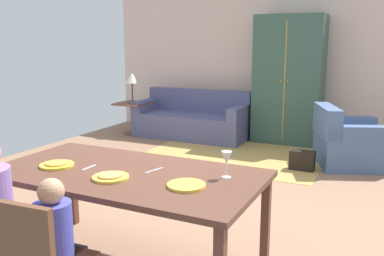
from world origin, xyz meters
name	(u,v)px	position (x,y,z in m)	size (l,w,h in m)	color
ground_plane	(214,190)	(0.00, 0.47, -0.01)	(6.64, 6.13, 0.02)	#91694F
back_wall	(284,60)	(0.00, 3.58, 1.35)	(6.64, 0.10, 2.70)	beige
dining_table	(126,180)	(0.09, -1.39, 0.70)	(1.95, 1.01, 0.76)	brown
plate_near_man	(57,165)	(-0.44, -1.51, 0.77)	(0.25, 0.25, 0.02)	yellow
pizza_near_man	(57,163)	(-0.44, -1.51, 0.78)	(0.17, 0.17, 0.01)	gold
plate_near_child	(111,177)	(0.09, -1.57, 0.77)	(0.25, 0.25, 0.02)	yellow
pizza_near_child	(111,175)	(0.09, -1.57, 0.78)	(0.17, 0.17, 0.01)	#DC9952
plate_near_woman	(186,185)	(0.63, -1.49, 0.77)	(0.25, 0.25, 0.02)	yellow
wine_glass	(227,159)	(0.79, -1.21, 0.89)	(0.07, 0.07, 0.19)	silver
fork	(89,168)	(-0.20, -1.44, 0.76)	(0.02, 0.15, 0.01)	silver
knife	(154,170)	(0.27, -1.29, 0.76)	(0.01, 0.17, 0.01)	silver
area_rug	(234,155)	(-0.31, 1.97, 0.00)	(2.60, 1.80, 0.01)	tan
couch	(193,120)	(-1.42, 2.83, 0.30)	(1.99, 0.86, 0.82)	#51537E
armchair	(347,143)	(1.25, 2.15, 0.32)	(1.11, 1.11, 0.82)	#4B638E
armoire	(289,80)	(0.18, 3.19, 1.05)	(1.10, 0.59, 2.10)	#355547
side_table	(133,114)	(-2.51, 2.57, 0.38)	(0.56, 0.56, 0.58)	brown
table_lamp	(132,79)	(-2.51, 2.57, 1.01)	(0.26, 0.26, 0.54)	#4C3A2D
handbag	(302,160)	(0.75, 1.67, 0.13)	(0.32, 0.16, 0.26)	black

